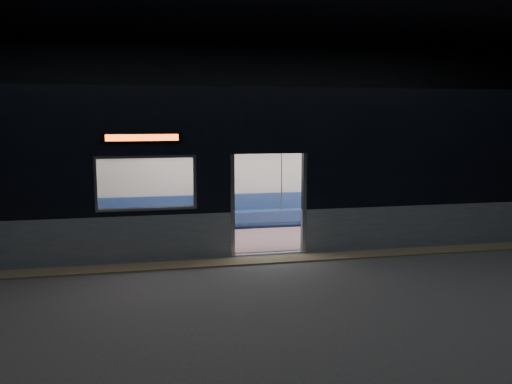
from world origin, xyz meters
name	(u,v)px	position (x,y,z in m)	size (l,w,h in m)	color
station_floor	(282,268)	(0.00, 0.00, -0.01)	(24.00, 14.00, 0.01)	#47494C
station_envelope	(283,66)	(0.00, 0.00, 3.66)	(24.00, 14.00, 5.00)	black
tactile_strip	(274,260)	(0.00, 0.55, 0.01)	(22.80, 0.50, 0.03)	#8C7F59
metro_car	(253,158)	(0.00, 2.54, 1.85)	(18.00, 3.04, 3.35)	#8F9DAB
passenger	(212,200)	(-0.81, 3.55, 0.77)	(0.36, 0.63, 1.29)	black
handbag	(214,205)	(-0.80, 3.34, 0.66)	(0.26, 0.23, 0.13)	black
transit_map	(416,165)	(4.74, 3.85, 1.48)	(1.01, 0.03, 0.65)	white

